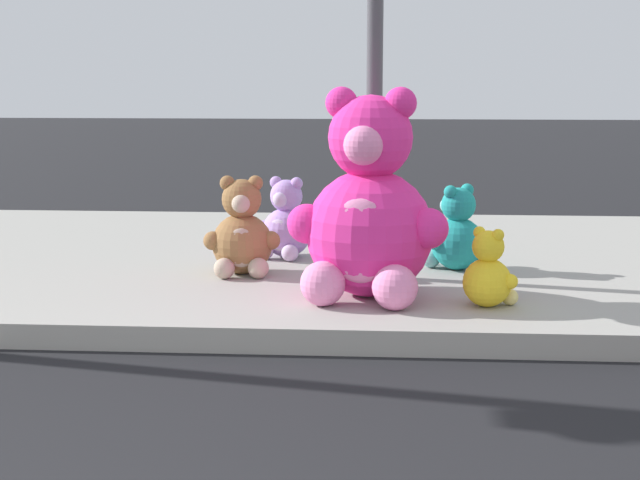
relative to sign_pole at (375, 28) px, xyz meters
name	(u,v)px	position (x,y,z in m)	size (l,w,h in m)	color
sidewalk	(247,263)	(-1.00, 0.80, -1.77)	(28.00, 4.40, 0.15)	#9E9B93
sign_pole	(375,28)	(0.00, 0.00, 0.00)	(0.56, 0.11, 3.20)	#4C4C51
plush_pink_large	(369,215)	(-0.02, -0.59, -1.17)	(1.01, 0.92, 1.32)	#F22D93
plush_teal	(456,235)	(0.59, 0.32, -1.45)	(0.44, 0.44, 0.62)	teal
plush_lavender	(285,225)	(-0.68, 0.68, -1.45)	(0.46, 0.44, 0.62)	#B28CD8
plush_brown	(242,235)	(-0.92, 0.04, -1.42)	(0.54, 0.48, 0.70)	olive
plush_yellow	(489,275)	(0.72, -0.78, -1.50)	(0.35, 0.35, 0.49)	yellow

